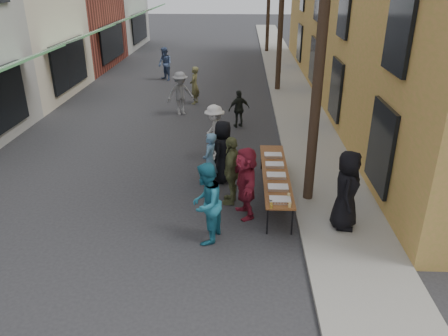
# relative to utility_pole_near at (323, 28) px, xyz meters

# --- Properties ---
(ground) EXTENTS (120.00, 120.00, 0.00)m
(ground) POSITION_rel_utility_pole_near_xyz_m (-4.30, -3.00, -4.50)
(ground) COLOR #28282B
(ground) RESTS_ON ground
(sidewalk) EXTENTS (2.20, 60.00, 0.10)m
(sidewalk) POSITION_rel_utility_pole_near_xyz_m (0.70, 12.00, -4.45)
(sidewalk) COLOR gray
(sidewalk) RESTS_ON ground
(utility_pole_near) EXTENTS (0.26, 0.26, 9.00)m
(utility_pole_near) POSITION_rel_utility_pole_near_xyz_m (0.00, 0.00, 0.00)
(utility_pole_near) COLOR #2D2116
(utility_pole_near) RESTS_ON ground
(serving_table) EXTENTS (0.70, 4.00, 0.75)m
(serving_table) POSITION_rel_utility_pole_near_xyz_m (-0.89, 0.17, -3.79)
(serving_table) COLOR brown
(serving_table) RESTS_ON ground
(catering_tray_sausage) EXTENTS (0.50, 0.33, 0.08)m
(catering_tray_sausage) POSITION_rel_utility_pole_near_xyz_m (-0.89, -1.48, -3.71)
(catering_tray_sausage) COLOR maroon
(catering_tray_sausage) RESTS_ON serving_table
(catering_tray_foil_b) EXTENTS (0.50, 0.33, 0.08)m
(catering_tray_foil_b) POSITION_rel_utility_pole_near_xyz_m (-0.89, -0.83, -3.71)
(catering_tray_foil_b) COLOR #B2B2B7
(catering_tray_foil_b) RESTS_ON serving_table
(catering_tray_buns) EXTENTS (0.50, 0.33, 0.08)m
(catering_tray_buns) POSITION_rel_utility_pole_near_xyz_m (-0.89, -0.13, -3.71)
(catering_tray_buns) COLOR tan
(catering_tray_buns) RESTS_ON serving_table
(catering_tray_foil_d) EXTENTS (0.50, 0.33, 0.08)m
(catering_tray_foil_d) POSITION_rel_utility_pole_near_xyz_m (-0.89, 0.57, -3.71)
(catering_tray_foil_d) COLOR #B2B2B7
(catering_tray_foil_d) RESTS_ON serving_table
(catering_tray_buns_end) EXTENTS (0.50, 0.33, 0.08)m
(catering_tray_buns_end) POSITION_rel_utility_pole_near_xyz_m (-0.89, 1.27, -3.71)
(catering_tray_buns_end) COLOR tan
(catering_tray_buns_end) RESTS_ON serving_table
(condiment_jar_a) EXTENTS (0.07, 0.07, 0.08)m
(condiment_jar_a) POSITION_rel_utility_pole_near_xyz_m (-1.11, -1.78, -3.71)
(condiment_jar_a) COLOR #A57F26
(condiment_jar_a) RESTS_ON serving_table
(condiment_jar_b) EXTENTS (0.07, 0.07, 0.08)m
(condiment_jar_b) POSITION_rel_utility_pole_near_xyz_m (-1.11, -1.68, -3.71)
(condiment_jar_b) COLOR #A57F26
(condiment_jar_b) RESTS_ON serving_table
(condiment_jar_c) EXTENTS (0.07, 0.07, 0.08)m
(condiment_jar_c) POSITION_rel_utility_pole_near_xyz_m (-1.11, -1.58, -3.71)
(condiment_jar_c) COLOR #A57F26
(condiment_jar_c) RESTS_ON serving_table
(cup_stack) EXTENTS (0.08, 0.08, 0.12)m
(cup_stack) POSITION_rel_utility_pole_near_xyz_m (-0.69, -1.73, -3.69)
(cup_stack) COLOR tan
(cup_stack) RESTS_ON serving_table
(guest_front_a) EXTENTS (0.89, 1.06, 1.86)m
(guest_front_a) POSITION_rel_utility_pole_near_xyz_m (-2.35, 1.15, -3.57)
(guest_front_a) COLOR black
(guest_front_a) RESTS_ON ground
(guest_front_b) EXTENTS (0.54, 0.69, 1.66)m
(guest_front_b) POSITION_rel_utility_pole_near_xyz_m (-2.70, 0.66, -3.67)
(guest_front_b) COLOR #5582A6
(guest_front_b) RESTS_ON ground
(guest_front_c) EXTENTS (0.95, 1.09, 1.92)m
(guest_front_c) POSITION_rel_utility_pole_near_xyz_m (-2.59, -2.04, -3.54)
(guest_front_c) COLOR teal
(guest_front_c) RESTS_ON ground
(guest_front_d) EXTENTS (1.09, 1.36, 1.83)m
(guest_front_d) POSITION_rel_utility_pole_near_xyz_m (-2.70, 2.82, -3.58)
(guest_front_d) COLOR silver
(guest_front_d) RESTS_ON ground
(guest_front_e) EXTENTS (0.60, 1.15, 1.87)m
(guest_front_e) POSITION_rel_utility_pole_near_xyz_m (-2.07, -0.17, -3.56)
(guest_front_e) COLOR #5F663B
(guest_front_e) RESTS_ON ground
(guest_queue_back) EXTENTS (0.97, 1.79, 1.84)m
(guest_queue_back) POSITION_rel_utility_pole_near_xyz_m (-1.70, -0.83, -3.58)
(guest_queue_back) COLOR maroon
(guest_queue_back) RESTS_ON ground
(server) EXTENTS (0.81, 1.06, 1.94)m
(server) POSITION_rel_utility_pole_near_xyz_m (0.64, -1.44, -3.43)
(server) COLOR black
(server) RESTS_ON sidewalk
(passerby_left) EXTENTS (1.38, 1.13, 1.86)m
(passerby_left) POSITION_rel_utility_pole_near_xyz_m (-4.47, 7.67, -3.57)
(passerby_left) COLOR slate
(passerby_left) RESTS_ON ground
(passerby_mid) EXTENTS (0.95, 0.68, 1.49)m
(passerby_mid) POSITION_rel_utility_pole_near_xyz_m (-1.94, 6.10, -3.75)
(passerby_mid) COLOR black
(passerby_mid) RESTS_ON ground
(passerby_right) EXTENTS (0.53, 0.70, 1.73)m
(passerby_right) POSITION_rel_utility_pole_near_xyz_m (-4.05, 9.42, -3.63)
(passerby_right) COLOR brown
(passerby_right) RESTS_ON ground
(passerby_far) EXTENTS (1.12, 1.13, 1.84)m
(passerby_far) POSITION_rel_utility_pole_near_xyz_m (-6.22, 14.20, -3.58)
(passerby_far) COLOR #465C88
(passerby_far) RESTS_ON ground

